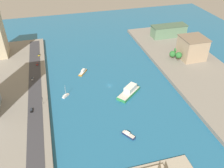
{
  "coord_description": "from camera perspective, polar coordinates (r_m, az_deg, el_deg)",
  "views": [
    {
      "loc": [
        46.4,
        179.55,
        130.16
      ],
      "look_at": [
        -2.02,
        1.96,
        2.22
      ],
      "focal_mm": 37.94,
      "sensor_mm": 36.0,
      "label": 1
    }
  ],
  "objects": [
    {
      "name": "park_tree_cluster",
      "position": [
        271.14,
        15.13,
        7.1
      ],
      "size": [
        15.85,
        21.31,
        10.26
      ],
      "color": "brown",
      "rests_on": "quay_west"
    },
    {
      "name": "quay_east",
      "position": [
        225.56,
        -24.11,
        -3.44
      ],
      "size": [
        70.0,
        240.0,
        3.49
      ],
      "primitive_type": "cube",
      "color": "gray",
      "rests_on": "ground_plane"
    },
    {
      "name": "pickup_red",
      "position": [
        264.62,
        -17.59,
        4.68
      ],
      "size": [
        1.84,
        5.11,
        1.55
      ],
      "color": "black",
      "rests_on": "road_strip"
    },
    {
      "name": "sedan_silver",
      "position": [
        240.33,
        -18.62,
        1.23
      ],
      "size": [
        1.97,
        4.75,
        1.68
      ],
      "color": "black",
      "rests_on": "road_strip"
    },
    {
      "name": "ferry_green_doubledeck",
      "position": [
        214.29,
        4.15,
        -1.77
      ],
      "size": [
        25.85,
        23.67,
        7.58
      ],
      "color": "#2D8C4C",
      "rests_on": "ground_plane"
    },
    {
      "name": "water_taxi_orange",
      "position": [
        245.73,
        -7.05,
        2.88
      ],
      "size": [
        10.34,
        13.05,
        3.7
      ],
      "color": "orange",
      "rests_on": "ground_plane"
    },
    {
      "name": "sailboat_small_white",
      "position": [
        215.59,
        -11.12,
        -2.78
      ],
      "size": [
        7.05,
        7.11,
        11.64
      ],
      "color": "white",
      "rests_on": "ground_plane"
    },
    {
      "name": "patrol_launch_navy",
      "position": [
        176.99,
        4.02,
        -12.12
      ],
      "size": [
        8.38,
        10.96,
        3.27
      ],
      "color": "#1E284C",
      "rests_on": "ground_plane"
    },
    {
      "name": "taxi_yellow_cab",
      "position": [
        282.86,
        -17.25,
        6.76
      ],
      "size": [
        2.05,
        4.8,
        1.55
      ],
      "color": "black",
      "rests_on": "road_strip"
    },
    {
      "name": "suv_black",
      "position": [
        202.04,
        -18.83,
        -5.94
      ],
      "size": [
        1.84,
        5.17,
        1.62
      ],
      "color": "black",
      "rests_on": "road_strip"
    },
    {
      "name": "ground_plane",
      "position": [
        226.56,
        -0.62,
        -0.27
      ],
      "size": [
        440.0,
        440.0,
        0.0
      ],
      "primitive_type": "plane",
      "color": "#23668E"
    },
    {
      "name": "quay_west",
      "position": [
        260.95,
        19.51,
        3.14
      ],
      "size": [
        70.0,
        240.0,
        3.49
      ],
      "primitive_type": "cube",
      "color": "gray",
      "rests_on": "ground_plane"
    },
    {
      "name": "terminal_long_green",
      "position": [
        325.48,
        13.5,
        12.37
      ],
      "size": [
        46.55,
        16.74,
        14.95
      ],
      "color": "slate",
      "rests_on": "quay_west"
    },
    {
      "name": "apartment_midrise_tan",
      "position": [
        274.61,
        18.76,
        8.24
      ],
      "size": [
        26.01,
        26.11,
        24.21
      ],
      "color": "tan",
      "rests_on": "quay_west"
    },
    {
      "name": "road_strip",
      "position": [
        220.78,
        -18.07,
        -2.18
      ],
      "size": [
        11.54,
        228.0,
        0.15
      ],
      "primitive_type": "cube",
      "color": "#38383D",
      "rests_on": "quay_east"
    },
    {
      "name": "traffic_light_waterfront",
      "position": [
        204.39,
        -16.39,
        -3.63
      ],
      "size": [
        0.36,
        0.36,
        6.5
      ],
      "color": "black",
      "rests_on": "quay_east"
    }
  ]
}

